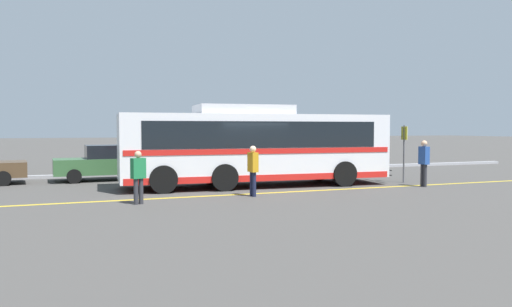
% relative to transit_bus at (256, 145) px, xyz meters
% --- Properties ---
extents(ground_plane, '(220.00, 220.00, 0.00)m').
position_rel_transit_bus_xyz_m(ground_plane, '(-0.46, -0.22, -1.63)').
color(ground_plane, '#423F3D').
extents(lane_strip_0, '(30.59, 0.20, 0.01)m').
position_rel_transit_bus_xyz_m(lane_strip_0, '(0.02, -2.20, -1.63)').
color(lane_strip_0, gold).
rests_on(lane_strip_0, ground_plane).
extents(curb_strip, '(38.59, 0.36, 0.15)m').
position_rel_transit_bus_xyz_m(curb_strip, '(0.02, 6.26, -1.56)').
color(curb_strip, '#99999E').
rests_on(curb_strip, ground_plane).
extents(transit_bus, '(11.02, 3.21, 3.21)m').
position_rel_transit_bus_xyz_m(transit_bus, '(0.00, 0.00, 0.00)').
color(transit_bus, silver).
rests_on(transit_bus, ground_plane).
extents(parked_car_1, '(4.30, 2.02, 1.56)m').
position_rel_transit_bus_xyz_m(parked_car_1, '(-5.44, 4.46, -0.86)').
color(parked_car_1, '#335B33').
rests_on(parked_car_1, ground_plane).
extents(parked_car_2, '(4.43, 2.28, 1.24)m').
position_rel_transit_bus_xyz_m(parked_car_2, '(0.24, 4.64, -0.98)').
color(parked_car_2, '#335B33').
rests_on(parked_car_2, ground_plane).
extents(parked_car_3, '(4.25, 1.91, 1.35)m').
position_rel_transit_bus_xyz_m(parked_car_3, '(5.77, 4.38, -0.94)').
color(parked_car_3, black).
rests_on(parked_car_3, ground_plane).
extents(pedestrian_0, '(0.47, 0.36, 1.62)m').
position_rel_transit_bus_xyz_m(pedestrian_0, '(-5.03, -3.20, -0.72)').
color(pedestrian_0, '#2D2D33').
rests_on(pedestrian_0, ground_plane).
extents(pedestrian_1, '(0.24, 0.42, 1.82)m').
position_rel_transit_bus_xyz_m(pedestrian_1, '(6.10, -2.60, -0.58)').
color(pedestrian_1, '#2D2D33').
rests_on(pedestrian_1, ground_plane).
extents(pedestrian_2, '(0.26, 0.44, 1.71)m').
position_rel_transit_bus_xyz_m(pedestrian_2, '(-1.18, -2.81, -0.66)').
color(pedestrian_2, '#191E38').
rests_on(pedestrian_2, ground_plane).
extents(bus_stop_sign, '(0.07, 0.40, 2.43)m').
position_rel_transit_bus_xyz_m(bus_stop_sign, '(6.28, -1.12, -0.10)').
color(bus_stop_sign, '#59595E').
rests_on(bus_stop_sign, ground_plane).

